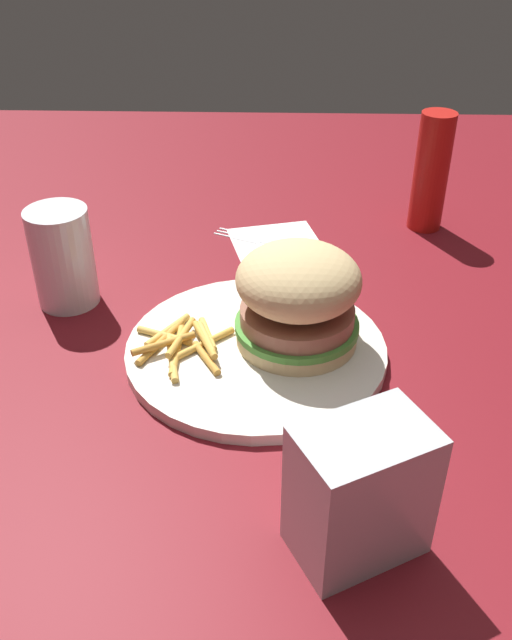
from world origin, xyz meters
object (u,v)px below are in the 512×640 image
object	(u,v)px
sandwich	(298,296)
plate	(256,350)
napkin	(277,244)
fork	(276,242)
drink_glass	(63,261)
napkin_dispenser	(360,492)
fries_pile	(183,342)
ketchup_bottle	(431,172)

from	to	relation	value
sandwich	plate	bearing A→B (deg)	104.70
plate	napkin	size ratio (longest dim) A/B	2.34
sandwich	fork	xyz separation A→B (m)	(0.23, 0.02, -0.06)
drink_glass	napkin_dispenser	bearing A→B (deg)	-137.95
sandwich	napkin	size ratio (longest dim) A/B	1.11
plate	fork	world-z (taller)	plate
fork	napkin_dispenser	size ratio (longest dim) A/B	1.54
fries_pile	fork	size ratio (longest dim) A/B	0.63
sandwich	fries_pile	xyz separation A→B (m)	(-0.02, 0.11, -0.05)
napkin	napkin_dispenser	bearing A→B (deg)	-172.78
plate	fork	bearing A→B (deg)	-4.41
sandwich	napkin	bearing A→B (deg)	5.11
plate	fries_pile	world-z (taller)	fries_pile
plate	drink_glass	distance (m)	0.23
sandwich	napkin	world-z (taller)	sandwich
fork	sandwich	bearing A→B (deg)	-174.54
sandwich	napkin_dispenser	distance (m)	0.24
plate	fork	size ratio (longest dim) A/B	1.56
sandwich	napkin_dispenser	bearing A→B (deg)	-170.77
napkin	ketchup_bottle	distance (m)	0.22
ketchup_bottle	sandwich	bearing A→B (deg)	148.21
sandwich	drink_glass	bearing A→B (deg)	71.34
drink_glass	ketchup_bottle	bearing A→B (deg)	-65.03
plate	ketchup_bottle	distance (m)	0.37
napkin_dispenser	napkin	bearing A→B (deg)	-110.46
fries_pile	napkin	world-z (taller)	fries_pile
fork	ketchup_bottle	world-z (taller)	ketchup_bottle
sandwich	fork	bearing A→B (deg)	5.46
fries_pile	drink_glass	bearing A→B (deg)	54.29
drink_glass	napkin_dispenser	distance (m)	0.43
plate	fries_pile	distance (m)	0.07
plate	napkin_dispenser	bearing A→B (deg)	-160.86
fries_pile	fork	bearing A→B (deg)	-20.35
napkin_dispenser	drink_glass	bearing A→B (deg)	-75.63
fork	drink_glass	size ratio (longest dim) A/B	1.51
fork	drink_glass	world-z (taller)	drink_glass
napkin	plate	bearing A→B (deg)	175.23
drink_glass	ketchup_bottle	world-z (taller)	ketchup_bottle
fries_pile	napkin_dispenser	world-z (taller)	napkin_dispenser
fries_pile	napkin	xyz separation A→B (m)	(0.24, -0.09, -0.02)
plate	sandwich	bearing A→B (deg)	-75.30
napkin	napkin_dispenser	distance (m)	0.47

